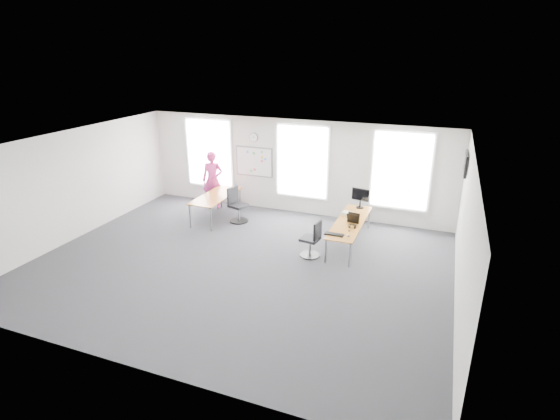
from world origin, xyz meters
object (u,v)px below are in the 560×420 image
at_px(keyboard, 334,234).
at_px(chair_right, 312,241).
at_px(monitor, 360,196).
at_px(person, 213,180).
at_px(desk_left, 216,197).
at_px(desk_right, 350,223).
at_px(chair_left, 237,207).
at_px(headphones, 352,226).

bearing_deg(keyboard, chair_right, -171.38).
relative_size(chair_right, monitor, 1.66).
height_order(chair_right, keyboard, chair_right).
xyz_separation_m(person, keyboard, (4.71, -2.29, -0.27)).
xyz_separation_m(desk_left, chair_right, (3.58, -1.49, -0.26)).
bearing_deg(desk_left, monitor, 9.45).
bearing_deg(desk_right, desk_left, 174.43).
height_order(desk_right, monitor, monitor).
height_order(chair_left, headphones, chair_left).
xyz_separation_m(desk_left, keyboard, (4.13, -1.43, -0.02)).
bearing_deg(chair_right, keyboard, 103.69).
bearing_deg(desk_right, headphones, -70.72).
bearing_deg(monitor, desk_left, -158.88).
xyz_separation_m(desk_left, person, (-0.58, 0.85, 0.25)).
relative_size(keyboard, headphones, 2.57).
xyz_separation_m(person, headphones, (5.03, -1.70, -0.23)).
bearing_deg(person, headphones, -34.58).
distance_m(desk_right, person, 5.05).
bearing_deg(monitor, desk_right, -80.16).
xyz_separation_m(desk_left, headphones, (4.45, -0.85, 0.02)).
distance_m(desk_left, keyboard, 4.37).
xyz_separation_m(desk_right, monitor, (0.04, 1.14, 0.40)).
xyz_separation_m(desk_right, keyboard, (-0.17, -1.01, 0.05)).
height_order(person, monitor, person).
bearing_deg(chair_right, headphones, 133.93).
bearing_deg(person, desk_right, -30.48).
distance_m(headphones, monitor, 1.61).
bearing_deg(desk_right, person, 165.38).
height_order(desk_right, person, person).
relative_size(keyboard, monitor, 0.83).
bearing_deg(monitor, chair_left, -157.32).
distance_m(chair_left, monitor, 3.74).
distance_m(chair_left, headphones, 3.85).
relative_size(desk_right, person, 1.44).
bearing_deg(chair_left, desk_right, -80.53).
height_order(keyboard, monitor, monitor).
bearing_deg(headphones, chair_left, 176.16).
bearing_deg(desk_left, desk_right, -5.57).
distance_m(desk_right, chair_left, 3.62).
distance_m(desk_left, headphones, 4.53).
bearing_deg(keyboard, headphones, 63.56).
distance_m(keyboard, monitor, 2.19).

